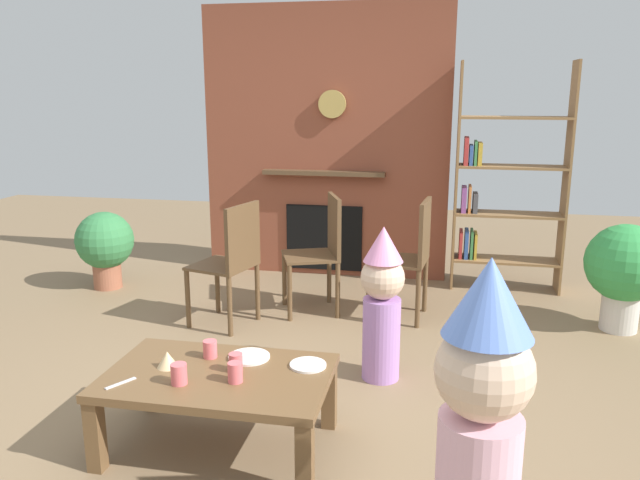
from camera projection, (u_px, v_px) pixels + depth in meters
name	position (u px, v px, depth m)	size (l,w,h in m)	color
ground_plane	(279.00, 407.00, 3.37)	(12.00, 12.00, 0.00)	#846B4C
brick_fireplace_feature	(326.00, 144.00, 5.62)	(2.20, 0.28, 2.40)	brown
bookshelf	(500.00, 188.00, 5.22)	(0.90, 0.28, 1.90)	olive
coffee_table	(218.00, 384.00, 2.92)	(1.05, 0.66, 0.38)	brown
paper_cup_near_left	(235.00, 372.00, 2.81)	(0.07, 0.07, 0.09)	#E5666B
paper_cup_near_right	(210.00, 349.00, 3.07)	(0.07, 0.07, 0.09)	#E5666B
paper_cup_center	(236.00, 363.00, 2.92)	(0.06, 0.06, 0.09)	#E5666B
paper_cup_far_left	(179.00, 374.00, 2.79)	(0.07, 0.07, 0.10)	#E5666B
paper_plate_front	(249.00, 357.00, 3.07)	(0.20, 0.20, 0.01)	white
paper_plate_rear	(308.00, 365.00, 2.98)	(0.18, 0.18, 0.01)	white
birthday_cake_slice	(167.00, 359.00, 2.96)	(0.10, 0.10, 0.08)	#EAC68C
table_fork	(121.00, 383.00, 2.80)	(0.15, 0.02, 0.01)	silver
child_with_cone_hat	(481.00, 419.00, 2.04)	(0.32, 0.32, 1.17)	#EAB2C6
child_in_pink	(382.00, 300.00, 3.60)	(0.26, 0.26, 0.92)	#B27FCC
dining_chair_left	(232.00, 258.00, 4.42)	(0.49, 0.49, 0.90)	brown
dining_chair_middle	(322.00, 247.00, 4.73)	(0.51, 0.51, 0.90)	brown
dining_chair_right	(411.00, 252.00, 4.57)	(0.44, 0.44, 0.90)	brown
potted_plant_tall	(625.00, 268.00, 4.35)	(0.55, 0.55, 0.77)	beige
potted_plant_short	(105.00, 244.00, 5.33)	(0.49, 0.49, 0.66)	#9E5B42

